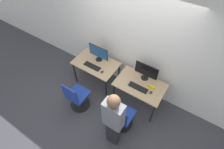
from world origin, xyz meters
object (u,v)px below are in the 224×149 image
office_chair_right (121,117)px  person_right (113,120)px  monitor_right (146,71)px  mouse_right (151,92)px  keyboard_right (138,87)px  keyboard_left (92,66)px  office_chair_left (77,97)px  mouse_left (102,72)px  monitor_left (98,53)px

office_chair_right → person_right: 0.64m
monitor_right → mouse_right: bearing=-46.1°
keyboard_right → keyboard_left: bearing=-178.4°
office_chair_left → person_right: size_ratio=0.55×
keyboard_right → person_right: 1.00m
office_chair_right → mouse_left: bearing=147.1°
office_chair_left → keyboard_right: bearing=33.3°
monitor_left → mouse_left: (0.31, -0.30, -0.21)m
keyboard_left → keyboard_right: same height
keyboard_left → mouse_right: 1.50m
keyboard_left → office_chair_right: 1.38m
monitor_right → keyboard_right: size_ratio=1.21×
mouse_right → person_right: size_ratio=0.05×
office_chair_left → monitor_right: 1.69m
monitor_right → monitor_left: bearing=-176.1°
keyboard_right → office_chair_right: office_chair_right is taller
monitor_right → person_right: size_ratio=0.32×
monitor_right → office_chair_right: size_ratio=0.59×
mouse_left → office_chair_left: bearing=-109.4°
mouse_left → office_chair_left: 0.83m
mouse_left → office_chair_right: size_ratio=0.10×
person_right → monitor_left: bearing=134.5°
keyboard_left → office_chair_left: (0.06, -0.72, -0.38)m
keyboard_left → monitor_right: monitor_right is taller
mouse_right → monitor_right: bearing=133.9°
office_chair_right → person_right: bearing=-85.3°
mouse_left → person_right: person_right is taller
office_chair_left → person_right: (1.15, -0.24, 0.52)m
monitor_left → mouse_right: size_ratio=5.85×
mouse_right → person_right: 1.07m
mouse_right → person_right: person_right is taller
keyboard_left → person_right: person_right is taller
monitor_right → mouse_right: size_ratio=5.85×
mouse_right → person_right: bearing=-105.6°
keyboard_left → office_chair_left: size_ratio=0.48×
keyboard_left → monitor_right: (1.21, 0.36, 0.22)m
monitor_right → office_chair_right: 1.12m
monitor_right → person_right: person_right is taller
monitor_left → mouse_right: monitor_left is taller
monitor_right → office_chair_right: (-0.03, -0.95, -0.60)m
keyboard_left → mouse_left: bearing=-4.5°
monitor_left → office_chair_left: (0.06, -1.00, -0.60)m
keyboard_left → office_chair_left: bearing=-85.1°
person_right → mouse_left: bearing=134.2°
monitor_left → mouse_right: (1.50, -0.22, -0.21)m
keyboard_left → mouse_right: mouse_right is taller
keyboard_right → monitor_left: bearing=168.6°
office_chair_right → person_right: person_right is taller
keyboard_left → mouse_right: bearing=2.3°
office_chair_left → person_right: bearing=-11.6°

